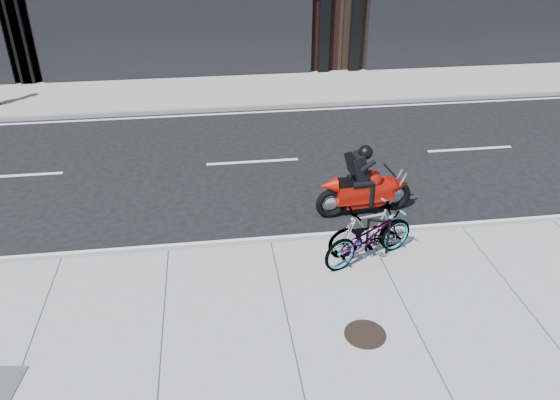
{
  "coord_description": "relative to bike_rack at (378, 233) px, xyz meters",
  "views": [
    {
      "loc": [
        -1.03,
        -10.91,
        6.18
      ],
      "look_at": [
        0.23,
        -1.68,
        0.9
      ],
      "focal_mm": 35.0,
      "sensor_mm": 36.0,
      "label": 1
    }
  ],
  "objects": [
    {
      "name": "bicycle_front",
      "position": [
        -0.24,
        -0.19,
        0.08
      ],
      "size": [
        2.06,
        1.37,
        1.02
      ],
      "primitive_type": "imported",
      "rotation": [
        0.0,
        0.0,
        1.96
      ],
      "color": "gray",
      "rests_on": "sidewalk_near"
    },
    {
      "name": "sidewalk_far",
      "position": [
        -1.97,
        10.35,
        -0.5
      ],
      "size": [
        60.0,
        3.5,
        0.13
      ],
      "primitive_type": "cube",
      "color": "gray",
      "rests_on": "ground"
    },
    {
      "name": "motorcycle",
      "position": [
        0.3,
        1.69,
        0.1
      ],
      "size": [
        2.18,
        0.58,
        1.63
      ],
      "rotation": [
        0.0,
        0.0,
        0.09
      ],
      "color": "black",
      "rests_on": "ground"
    },
    {
      "name": "sidewalk_near",
      "position": [
        -1.97,
        -2.4,
        -0.5
      ],
      "size": [
        60.0,
        6.0,
        0.13
      ],
      "primitive_type": "cube",
      "color": "gray",
      "rests_on": "ground"
    },
    {
      "name": "bicycle_rear",
      "position": [
        -0.16,
        0.0,
        0.08
      ],
      "size": [
        1.75,
        0.76,
        1.02
      ],
      "primitive_type": "imported",
      "rotation": [
        0.0,
        0.0,
        4.88
      ],
      "color": "gray",
      "rests_on": "sidewalk_near"
    },
    {
      "name": "manhole_cover",
      "position": [
        -0.82,
        -2.16,
        -0.42
      ],
      "size": [
        0.85,
        0.85,
        0.02
      ],
      "primitive_type": "cylinder",
      "rotation": [
        0.0,
        0.0,
        -0.36
      ],
      "color": "black",
      "rests_on": "sidewalk_near"
    },
    {
      "name": "bike_rack",
      "position": [
        0.0,
        0.0,
        0.0
      ],
      "size": [
        0.43,
        0.15,
        0.73
      ],
      "rotation": [
        0.0,
        0.0,
        -0.27
      ],
      "color": "black",
      "rests_on": "sidewalk_near"
    },
    {
      "name": "ground",
      "position": [
        -1.97,
        2.6,
        -0.56
      ],
      "size": [
        120.0,
        120.0,
        0.0
      ],
      "primitive_type": "plane",
      "color": "black",
      "rests_on": "ground"
    }
  ]
}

